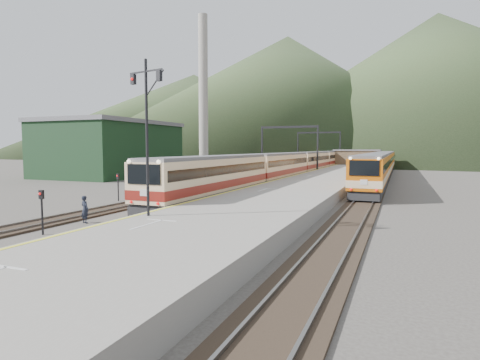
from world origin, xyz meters
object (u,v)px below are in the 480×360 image
at_px(main_train, 312,163).
at_px(second_train, 381,165).
at_px(signal_mast, 147,122).
at_px(worker, 85,209).

distance_m(main_train, second_train, 13.54).
xyz_separation_m(main_train, signal_mast, (2.47, -51.12, 3.73)).
height_order(signal_mast, worker, signal_mast).
bearing_deg(signal_mast, second_train, 78.40).
bearing_deg(worker, main_train, -77.80).
bearing_deg(second_train, signal_mast, -101.60).
relative_size(main_train, worker, 59.28).
height_order(main_train, second_train, main_train).
xyz_separation_m(main_train, second_train, (11.50, -7.15, -0.03)).
bearing_deg(main_train, worker, -93.34).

